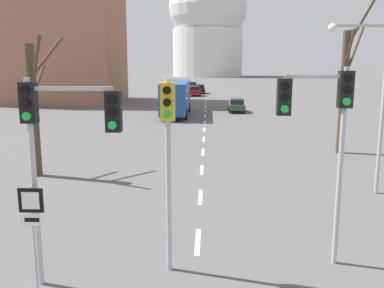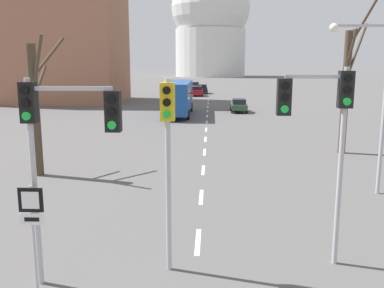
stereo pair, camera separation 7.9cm
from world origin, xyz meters
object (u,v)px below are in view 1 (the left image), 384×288
Objects in this scene: route_sign_post at (32,220)px; sedan_near_left at (237,105)px; traffic_signal_near_right at (323,117)px; street_lamp_right at (372,88)px; traffic_signal_near_left at (59,131)px; sedan_mid_centre at (193,87)px; sedan_near_right at (195,91)px; traffic_signal_centre_tall at (168,140)px; sedan_far_left at (200,89)px; city_bus at (176,96)px.

route_sign_post is 39.01m from sedan_near_left.
traffic_signal_near_right is 0.77× the size of street_lamp_right.
traffic_signal_near_left is 71.16m from sedan_mid_centre.
traffic_signal_near_right reaches higher than sedan_near_right.
traffic_signal_centre_tall reaches higher than sedan_near_right.
street_lamp_right reaches higher than sedan_near_left.
route_sign_post is at bearing -91.89° from sedan_near_right.
street_lamp_right is at bearing -81.96° from sedan_far_left.
traffic_signal_centre_tall is 1.92× the size of route_sign_post.
city_bus is (-6.36, 33.27, -2.06)m from traffic_signal_near_right.
street_lamp_right reaches higher than sedan_mid_centre.
sedan_near_right is 0.39× the size of city_bus.
sedan_near_left is 0.37× the size of city_bus.
traffic_signal_centre_tall is 0.73× the size of street_lamp_right.
sedan_near_left is at bearing -80.55° from sedan_far_left.
traffic_signal_near_right is 0.50× the size of city_bus.
traffic_signal_near_left reaches higher than sedan_near_left.
street_lamp_right is at bearing -69.35° from city_bus.
traffic_signal_near_left is 1.22× the size of sedan_near_right.
sedan_mid_centre is (-6.10, 33.11, 0.12)m from sedan_near_left.
street_lamp_right is at bearing 38.27° from traffic_signal_near_left.
traffic_signal_near_left is 0.96× the size of traffic_signal_near_right.
city_bus is at bearing -90.66° from sedan_mid_centre.
city_bus is (-0.42, -36.38, 1.16)m from sedan_mid_centre.
sedan_near_left is 0.95× the size of sedan_mid_centre.
sedan_mid_centre reaches higher than sedan_far_left.
traffic_signal_near_right is at bearing -85.13° from sedan_mid_centre.
sedan_mid_centre is (-0.74, 10.59, 0.06)m from sedan_near_right.
traffic_signal_near_right is at bearing 13.65° from route_sign_post.
route_sign_post is at bearing -100.90° from sedan_near_left.
route_sign_post is at bearing -91.02° from sedan_mid_centre.
sedan_near_right is 25.85m from city_bus.
route_sign_post is 0.66× the size of sedan_near_left.
traffic_signal_centre_tall reaches higher than sedan_mid_centre.
traffic_signal_near_right is 4.12m from traffic_signal_centre_tall.
traffic_signal_centre_tall is at bearing -172.31° from traffic_signal_near_right.
street_lamp_right is at bearing -81.32° from sedan_mid_centre.
sedan_near_left is at bearing 89.74° from traffic_signal_near_right.
traffic_signal_near_right reaches higher than route_sign_post.
street_lamp_right reaches higher than sedan_near_right.
city_bus reaches higher than sedan_near_right.
traffic_signal_near_left is 1.21× the size of sedan_far_left.
sedan_mid_centre is at bearing 98.68° from street_lamp_right.
traffic_signal_centre_tall is at bearing -96.48° from sedan_near_left.
sedan_near_right is at bearing 87.43° from city_bus.
sedan_near_right is 0.99× the size of sedan_far_left.
traffic_signal_near_left reaches higher than sedan_far_left.
sedan_far_left reaches higher than sedan_near_left.
traffic_signal_near_left is 34.76m from city_bus.
city_bus is (-2.31, 33.82, -1.53)m from traffic_signal_centre_tall.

